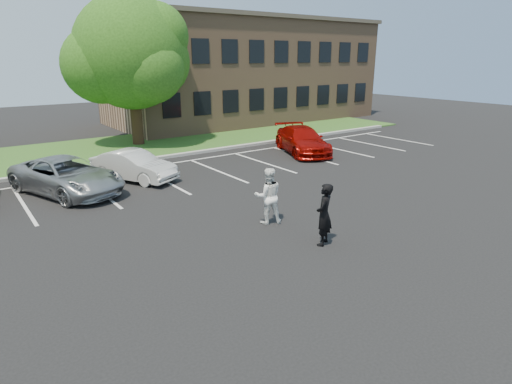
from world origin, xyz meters
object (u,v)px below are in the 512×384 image
man_white_shirt (268,196)px  office_building (244,70)px  car_silver_minivan (67,176)px  tree (132,55)px  car_white_sedan (134,166)px  man_black_suit (324,215)px  car_red_compact (302,140)px

man_white_shirt → office_building: bearing=-97.7°
man_white_shirt → car_silver_minivan: bearing=-33.2°
man_white_shirt → tree: bearing=-70.9°
office_building → car_white_sedan: (-15.02, -13.20, -3.50)m
tree → man_black_suit: bearing=-94.2°
man_white_shirt → car_red_compact: (8.15, 7.40, -0.20)m
car_red_compact → man_black_suit: bearing=-107.6°
car_silver_minivan → car_white_sedan: car_silver_minivan is taller
office_building → car_red_compact: office_building is taller
car_silver_minivan → man_white_shirt: bearing=-78.5°
office_building → car_silver_minivan: (-17.87, -13.47, -3.44)m
car_white_sedan → car_silver_minivan: bearing=158.6°
man_black_suit → car_red_compact: man_black_suit is taller
man_black_suit → office_building: bearing=-149.6°
tree → car_red_compact: tree is taller
car_silver_minivan → car_red_compact: 12.67m
office_building → man_white_shirt: size_ratio=11.99×
car_silver_minivan → tree: bearing=32.2°
car_white_sedan → car_red_compact: (9.82, -0.16, 0.07)m
man_white_shirt → car_white_sedan: bearing=-52.5°
office_building → tree: tree is taller
tree → man_white_shirt: (-1.56, -15.23, -4.42)m
man_white_shirt → man_black_suit: bearing=121.6°
car_silver_minivan → office_building: bearing=16.7°
tree → car_silver_minivan: 11.03m
tree → car_white_sedan: 9.55m
office_building → man_black_suit: 26.70m
tree → car_red_compact: 11.22m
man_white_shirt → car_silver_minivan: (-4.53, 7.29, -0.21)m
car_silver_minivan → car_red_compact: bearing=-19.9°
man_white_shirt → car_white_sedan: man_white_shirt is taller
tree → man_black_suit: tree is taller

